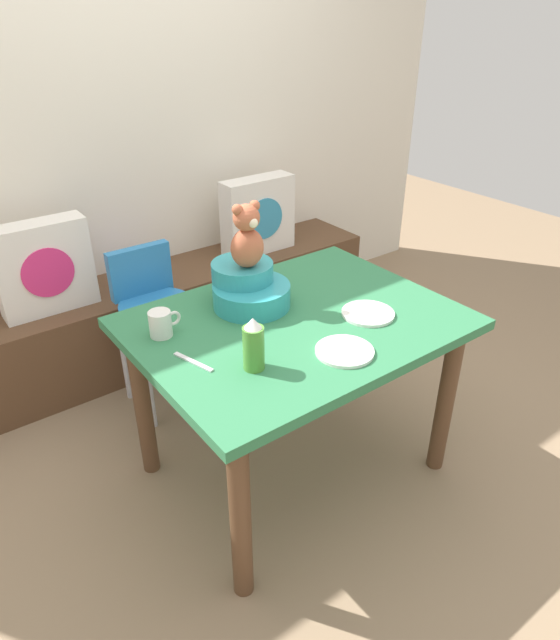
{
  "coord_description": "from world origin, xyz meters",
  "views": [
    {
      "loc": [
        -1.14,
        -1.43,
        1.78
      ],
      "look_at": [
        0.0,
        0.1,
        0.69
      ],
      "focal_mm": 31.57,
      "sensor_mm": 36.0,
      "label": 1
    }
  ],
  "objects_px": {
    "dining_table": "(296,344)",
    "ketchup_bottle": "(253,345)",
    "pillow_floral_left": "(43,268)",
    "book_stack": "(138,275)",
    "dinner_plate_near": "(368,313)",
    "highchair": "(155,309)",
    "teddy_bear": "(247,237)",
    "coffee_mug": "(161,324)",
    "infant_seat_teal": "(248,287)",
    "pillow_floral_right": "(258,216)",
    "dinner_plate_far": "(345,351)"
  },
  "relations": [
    {
      "from": "dining_table",
      "to": "ketchup_bottle",
      "type": "bearing_deg",
      "value": -150.93
    },
    {
      "from": "pillow_floral_left",
      "to": "book_stack",
      "type": "bearing_deg",
      "value": 2.58
    },
    {
      "from": "pillow_floral_left",
      "to": "dinner_plate_near",
      "type": "relative_size",
      "value": 2.2
    },
    {
      "from": "highchair",
      "to": "teddy_bear",
      "type": "relative_size",
      "value": 3.16
    },
    {
      "from": "book_stack",
      "to": "teddy_bear",
      "type": "bearing_deg",
      "value": -87.36
    },
    {
      "from": "pillow_floral_left",
      "to": "coffee_mug",
      "type": "bearing_deg",
      "value": -82.41
    },
    {
      "from": "dining_table",
      "to": "infant_seat_teal",
      "type": "relative_size",
      "value": 3.59
    },
    {
      "from": "infant_seat_teal",
      "to": "coffee_mug",
      "type": "xyz_separation_m",
      "value": [
        -0.38,
        -0.01,
        -0.02
      ]
    },
    {
      "from": "coffee_mug",
      "to": "highchair",
      "type": "bearing_deg",
      "value": 68.7
    },
    {
      "from": "teddy_bear",
      "to": "ketchup_bottle",
      "type": "height_order",
      "value": "teddy_bear"
    },
    {
      "from": "pillow_floral_right",
      "to": "dinner_plate_far",
      "type": "relative_size",
      "value": 2.2
    },
    {
      "from": "teddy_bear",
      "to": "highchair",
      "type": "bearing_deg",
      "value": 105.6
    },
    {
      "from": "coffee_mug",
      "to": "dinner_plate_near",
      "type": "bearing_deg",
      "value": -25.55
    },
    {
      "from": "book_stack",
      "to": "coffee_mug",
      "type": "distance_m",
      "value": 1.1
    },
    {
      "from": "dining_table",
      "to": "dinner_plate_near",
      "type": "relative_size",
      "value": 5.92
    },
    {
      "from": "book_stack",
      "to": "coffee_mug",
      "type": "bearing_deg",
      "value": -108.29
    },
    {
      "from": "infant_seat_teal",
      "to": "dinner_plate_near",
      "type": "bearing_deg",
      "value": -47.89
    },
    {
      "from": "coffee_mug",
      "to": "ketchup_bottle",
      "type": "bearing_deg",
      "value": -68.15
    },
    {
      "from": "teddy_bear",
      "to": "book_stack",
      "type": "bearing_deg",
      "value": 92.64
    },
    {
      "from": "teddy_bear",
      "to": "dinner_plate_far",
      "type": "bearing_deg",
      "value": -82.79
    },
    {
      "from": "pillow_floral_left",
      "to": "teddy_bear",
      "type": "bearing_deg",
      "value": -62.34
    },
    {
      "from": "teddy_bear",
      "to": "dinner_plate_near",
      "type": "distance_m",
      "value": 0.54
    },
    {
      "from": "dining_table",
      "to": "dinner_plate_far",
      "type": "relative_size",
      "value": 5.92
    },
    {
      "from": "ketchup_bottle",
      "to": "book_stack",
      "type": "bearing_deg",
      "value": 82.2
    },
    {
      "from": "pillow_floral_right",
      "to": "dinner_plate_far",
      "type": "height_order",
      "value": "pillow_floral_right"
    },
    {
      "from": "pillow_floral_right",
      "to": "highchair",
      "type": "distance_m",
      "value": 0.98
    },
    {
      "from": "pillow_floral_left",
      "to": "ketchup_bottle",
      "type": "height_order",
      "value": "ketchup_bottle"
    },
    {
      "from": "pillow_floral_right",
      "to": "dining_table",
      "type": "bearing_deg",
      "value": -118.7
    },
    {
      "from": "infant_seat_teal",
      "to": "book_stack",
      "type": "bearing_deg",
      "value": 92.64
    },
    {
      "from": "dining_table",
      "to": "pillow_floral_right",
      "type": "bearing_deg",
      "value": 61.3
    },
    {
      "from": "infant_seat_teal",
      "to": "pillow_floral_right",
      "type": "bearing_deg",
      "value": 53.59
    },
    {
      "from": "pillow_floral_left",
      "to": "dinner_plate_far",
      "type": "height_order",
      "value": "pillow_floral_left"
    },
    {
      "from": "book_stack",
      "to": "dinner_plate_near",
      "type": "relative_size",
      "value": 1.0
    },
    {
      "from": "coffee_mug",
      "to": "book_stack",
      "type": "bearing_deg",
      "value": 71.71
    },
    {
      "from": "coffee_mug",
      "to": "dinner_plate_far",
      "type": "bearing_deg",
      "value": -46.93
    },
    {
      "from": "book_stack",
      "to": "dinner_plate_near",
      "type": "xyz_separation_m",
      "value": [
        0.36,
        -1.34,
        0.24
      ]
    },
    {
      "from": "dining_table",
      "to": "ketchup_bottle",
      "type": "height_order",
      "value": "ketchup_bottle"
    },
    {
      "from": "coffee_mug",
      "to": "infant_seat_teal",
      "type": "bearing_deg",
      "value": 2.03
    },
    {
      "from": "pillow_floral_left",
      "to": "coffee_mug",
      "type": "xyz_separation_m",
      "value": [
        0.13,
        -0.99,
        0.11
      ]
    },
    {
      "from": "highchair",
      "to": "ketchup_bottle",
      "type": "bearing_deg",
      "value": -94.75
    },
    {
      "from": "book_stack",
      "to": "dinner_plate_far",
      "type": "height_order",
      "value": "dinner_plate_far"
    },
    {
      "from": "pillow_floral_right",
      "to": "book_stack",
      "type": "xyz_separation_m",
      "value": [
        -0.77,
        0.02,
        -0.18
      ]
    },
    {
      "from": "highchair",
      "to": "dining_table",
      "type": "bearing_deg",
      "value": -73.33
    },
    {
      "from": "pillow_floral_left",
      "to": "dinner_plate_far",
      "type": "relative_size",
      "value": 2.2
    },
    {
      "from": "pillow_floral_right",
      "to": "teddy_bear",
      "type": "distance_m",
      "value": 1.26
    },
    {
      "from": "book_stack",
      "to": "infant_seat_teal",
      "type": "xyz_separation_m",
      "value": [
        0.05,
        -1.0,
        0.31
      ]
    },
    {
      "from": "dinner_plate_near",
      "to": "dining_table",
      "type": "bearing_deg",
      "value": 149.93
    },
    {
      "from": "dining_table",
      "to": "teddy_bear",
      "type": "distance_m",
      "value": 0.44
    },
    {
      "from": "teddy_bear",
      "to": "pillow_floral_right",
      "type": "bearing_deg",
      "value": 53.6
    },
    {
      "from": "pillow_floral_right",
      "to": "highchair",
      "type": "bearing_deg",
      "value": -154.61
    }
  ]
}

